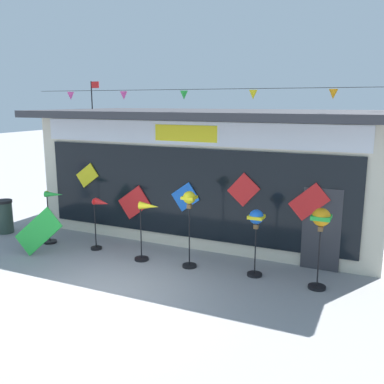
{
  "coord_description": "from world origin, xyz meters",
  "views": [
    {
      "loc": [
        5.27,
        -6.93,
        3.99
      ],
      "look_at": [
        0.83,
        2.68,
        1.74
      ],
      "focal_mm": 40.12,
      "sensor_mm": 36.0,
      "label": 1
    }
  ],
  "objects_px": {
    "wind_spinner_left": "(100,214)",
    "wind_spinner_center_right": "(189,210)",
    "wind_spinner_far_left": "(52,212)",
    "trash_bin": "(5,216)",
    "wind_spinner_far_right": "(321,225)",
    "wind_spinner_right": "(256,226)",
    "wind_spinner_center_left": "(146,222)",
    "display_kite_on_ground": "(39,231)",
    "kite_shop_building": "(216,170)"
  },
  "relations": [
    {
      "from": "wind_spinner_left",
      "to": "wind_spinner_center_right",
      "type": "distance_m",
      "value": 2.72
    },
    {
      "from": "trash_bin",
      "to": "display_kite_on_ground",
      "type": "xyz_separation_m",
      "value": [
        2.4,
        -1.04,
        0.12
      ]
    },
    {
      "from": "wind_spinner_far_left",
      "to": "wind_spinner_far_right",
      "type": "xyz_separation_m",
      "value": [
        7.32,
        0.06,
        0.5
      ]
    },
    {
      "from": "wind_spinner_right",
      "to": "display_kite_on_ground",
      "type": "xyz_separation_m",
      "value": [
        -5.58,
        -1.03,
        -0.57
      ]
    },
    {
      "from": "wind_spinner_far_left",
      "to": "wind_spinner_center_left",
      "type": "height_order",
      "value": "wind_spinner_center_left"
    },
    {
      "from": "kite_shop_building",
      "to": "display_kite_on_ground",
      "type": "height_order",
      "value": "kite_shop_building"
    },
    {
      "from": "wind_spinner_center_right",
      "to": "display_kite_on_ground",
      "type": "relative_size",
      "value": 1.57
    },
    {
      "from": "wind_spinner_right",
      "to": "display_kite_on_ground",
      "type": "distance_m",
      "value": 5.7
    },
    {
      "from": "wind_spinner_left",
      "to": "wind_spinner_far_right",
      "type": "height_order",
      "value": "wind_spinner_far_right"
    },
    {
      "from": "wind_spinner_right",
      "to": "wind_spinner_far_left",
      "type": "bearing_deg",
      "value": -178.42
    },
    {
      "from": "kite_shop_building",
      "to": "display_kite_on_ground",
      "type": "xyz_separation_m",
      "value": [
        -3.32,
        -4.23,
        -1.24
      ]
    },
    {
      "from": "wind_spinner_center_right",
      "to": "kite_shop_building",
      "type": "bearing_deg",
      "value": 100.88
    },
    {
      "from": "wind_spinner_center_left",
      "to": "trash_bin",
      "type": "distance_m",
      "value": 5.26
    },
    {
      "from": "wind_spinner_center_right",
      "to": "display_kite_on_ground",
      "type": "height_order",
      "value": "wind_spinner_center_right"
    },
    {
      "from": "kite_shop_building",
      "to": "wind_spinner_far_left",
      "type": "distance_m",
      "value": 5.04
    },
    {
      "from": "wind_spinner_center_right",
      "to": "wind_spinner_right",
      "type": "distance_m",
      "value": 1.63
    },
    {
      "from": "kite_shop_building",
      "to": "trash_bin",
      "type": "xyz_separation_m",
      "value": [
        -5.72,
        -3.19,
        -1.37
      ]
    },
    {
      "from": "wind_spinner_far_left",
      "to": "wind_spinner_center_left",
      "type": "xyz_separation_m",
      "value": [
        3.13,
        -0.08,
        0.12
      ]
    },
    {
      "from": "display_kite_on_ground",
      "to": "wind_spinner_center_left",
      "type": "bearing_deg",
      "value": 15.56
    },
    {
      "from": "wind_spinner_far_right",
      "to": "trash_bin",
      "type": "relative_size",
      "value": 1.75
    },
    {
      "from": "wind_spinner_center_left",
      "to": "wind_spinner_center_right",
      "type": "height_order",
      "value": "wind_spinner_center_right"
    },
    {
      "from": "wind_spinner_center_left",
      "to": "wind_spinner_left",
      "type": "bearing_deg",
      "value": 173.08
    },
    {
      "from": "wind_spinner_center_right",
      "to": "wind_spinner_center_left",
      "type": "bearing_deg",
      "value": -175.3
    },
    {
      "from": "wind_spinner_right",
      "to": "wind_spinner_left",
      "type": "bearing_deg",
      "value": -179.31
    },
    {
      "from": "wind_spinner_center_left",
      "to": "display_kite_on_ground",
      "type": "height_order",
      "value": "wind_spinner_center_left"
    },
    {
      "from": "wind_spinner_far_left",
      "to": "wind_spinner_left",
      "type": "xyz_separation_m",
      "value": [
        1.58,
        0.11,
        0.1
      ]
    },
    {
      "from": "wind_spinner_left",
      "to": "wind_spinner_far_right",
      "type": "bearing_deg",
      "value": -0.54
    },
    {
      "from": "wind_spinner_center_right",
      "to": "display_kite_on_ground",
      "type": "xyz_separation_m",
      "value": [
        -3.97,
        -0.88,
        -0.79
      ]
    },
    {
      "from": "wind_spinner_left",
      "to": "wind_spinner_far_right",
      "type": "xyz_separation_m",
      "value": [
        5.74,
        -0.05,
        0.4
      ]
    },
    {
      "from": "wind_spinner_center_right",
      "to": "wind_spinner_left",
      "type": "bearing_deg",
      "value": 178.0
    },
    {
      "from": "wind_spinner_center_left",
      "to": "wind_spinner_right",
      "type": "height_order",
      "value": "wind_spinner_right"
    },
    {
      "from": "wind_spinner_left",
      "to": "wind_spinner_center_right",
      "type": "height_order",
      "value": "wind_spinner_center_right"
    },
    {
      "from": "kite_shop_building",
      "to": "wind_spinner_center_right",
      "type": "xyz_separation_m",
      "value": [
        0.64,
        -3.35,
        -0.45
      ]
    },
    {
      "from": "wind_spinner_center_left",
      "to": "wind_spinner_right",
      "type": "bearing_deg",
      "value": 4.97
    },
    {
      "from": "wind_spinner_left",
      "to": "trash_bin",
      "type": "bearing_deg",
      "value": 178.93
    },
    {
      "from": "wind_spinner_center_left",
      "to": "wind_spinner_far_left",
      "type": "bearing_deg",
      "value": 178.58
    },
    {
      "from": "wind_spinner_far_right",
      "to": "trash_bin",
      "type": "bearing_deg",
      "value": 179.25
    },
    {
      "from": "wind_spinner_far_left",
      "to": "trash_bin",
      "type": "relative_size",
      "value": 1.49
    },
    {
      "from": "wind_spinner_far_left",
      "to": "wind_spinner_far_right",
      "type": "height_order",
      "value": "wind_spinner_far_right"
    },
    {
      "from": "trash_bin",
      "to": "wind_spinner_right",
      "type": "bearing_deg",
      "value": -0.12
    },
    {
      "from": "kite_shop_building",
      "to": "wind_spinner_far_left",
      "type": "height_order",
      "value": "kite_shop_building"
    },
    {
      "from": "wind_spinner_center_left",
      "to": "wind_spinner_right",
      "type": "relative_size",
      "value": 0.98
    },
    {
      "from": "wind_spinner_left",
      "to": "wind_spinner_right",
      "type": "bearing_deg",
      "value": 0.69
    },
    {
      "from": "kite_shop_building",
      "to": "wind_spinner_far_right",
      "type": "height_order",
      "value": "kite_shop_building"
    },
    {
      "from": "wind_spinner_center_right",
      "to": "trash_bin",
      "type": "distance_m",
      "value": 6.43
    },
    {
      "from": "wind_spinner_center_left",
      "to": "wind_spinner_center_right",
      "type": "bearing_deg",
      "value": 4.7
    },
    {
      "from": "wind_spinner_far_left",
      "to": "display_kite_on_ground",
      "type": "height_order",
      "value": "wind_spinner_far_left"
    },
    {
      "from": "display_kite_on_ground",
      "to": "wind_spinner_right",
      "type": "bearing_deg",
      "value": 10.42
    },
    {
      "from": "wind_spinner_far_left",
      "to": "trash_bin",
      "type": "bearing_deg",
      "value": 175.11
    },
    {
      "from": "wind_spinner_far_right",
      "to": "display_kite_on_ground",
      "type": "relative_size",
      "value": 1.48
    }
  ]
}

